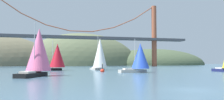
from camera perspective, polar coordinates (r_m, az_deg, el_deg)
The scene contains 10 objects.
ground_plane at distance 23.79m, azimuth 19.50°, elevation -9.66°, with size 360.00×360.00×0.00m, color #426075.
headland_center at distance 155.69m, azimuth -7.84°, elevation -3.95°, with size 80.60×44.00×44.79m, color #5B6647.
headland_right at distance 171.07m, azimuth 10.82°, elevation -3.83°, with size 82.69×44.00×24.40m, color #425138.
suspension_bridge at distance 116.11m, azimuth -7.94°, elevation 3.63°, with size 118.31×6.00×34.45m.
sailboat_red_spinnaker at distance 55.93m, azimuth -18.90°, elevation -1.72°, with size 4.67×7.63×8.20m.
sailboat_white_mainsail at distance 72.27m, azimuth -3.16°, elevation -0.92°, with size 5.40×9.40×11.48m.
sailboat_crimson_sail at distance 71.42m, azimuth -13.99°, elevation -1.58°, with size 8.67×5.95×9.36m.
sailboat_blue_spinnaker at distance 57.68m, azimuth 7.14°, elevation -1.78°, with size 8.38×5.04×8.64m.
sailboat_pink_spinnaker at distance 45.18m, azimuth -18.41°, elevation -0.30°, with size 6.94×9.48×10.31m.
channel_buoy at distance 59.37m, azimuth -2.49°, elevation -5.33°, with size 1.10×1.10×2.64m.
Camera 1 is at (-13.17, -19.60, 2.86)m, focal length 35.52 mm.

